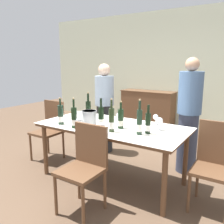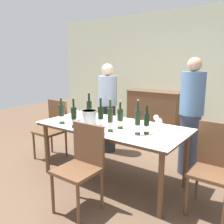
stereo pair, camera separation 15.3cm
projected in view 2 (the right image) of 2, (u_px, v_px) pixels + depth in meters
ground_plane at (112, 179)px, 3.28m from camera, size 12.00×12.00×0.00m
back_wall at (191, 70)px, 5.52m from camera, size 8.00×0.10×2.80m
sideboard_cabinet at (154, 109)px, 5.94m from camera, size 1.35×0.46×0.88m
dining_table at (112, 130)px, 3.14m from camera, size 1.96×0.95×0.77m
ice_bucket at (89, 118)px, 3.09m from camera, size 0.20×0.20×0.20m
wine_bottle_0 at (147, 124)px, 2.72m from camera, size 0.06×0.06×0.34m
wine_bottle_1 at (138, 123)px, 2.68m from camera, size 0.07×0.07×0.41m
wine_bottle_2 at (62, 115)px, 3.19m from camera, size 0.08×0.08×0.36m
wine_bottle_3 at (120, 119)px, 2.95m from camera, size 0.08×0.08×0.35m
wine_bottle_4 at (110, 121)px, 2.81m from camera, size 0.07×0.07×0.40m
wine_bottle_5 at (89, 111)px, 3.32m from camera, size 0.07×0.07×0.41m
wine_bottle_6 at (101, 117)px, 3.01m from camera, size 0.07×0.07×0.37m
wine_bottle_7 at (74, 118)px, 3.00m from camera, size 0.07×0.07×0.38m
wine_glass_0 at (119, 116)px, 3.19m from camera, size 0.08×0.08×0.15m
wine_glass_1 at (79, 120)px, 2.96m from camera, size 0.08×0.08×0.15m
wine_glass_2 at (156, 118)px, 3.13m from camera, size 0.07×0.07×0.14m
wine_glass_3 at (77, 113)px, 3.43m from camera, size 0.07×0.07×0.14m
wine_glass_4 at (159, 122)px, 2.86m from camera, size 0.09×0.09×0.16m
wine_glass_5 at (101, 126)px, 2.73m from camera, size 0.07×0.07×0.14m
chair_left_end at (53, 125)px, 3.97m from camera, size 0.42×0.42×0.96m
chair_near_front at (82, 161)px, 2.54m from camera, size 0.42×0.42×0.93m
chair_right_end at (214, 162)px, 2.52m from camera, size 0.42×0.42×0.95m
person_host at (108, 109)px, 4.18m from camera, size 0.33×0.33×1.56m
person_guest_left at (191, 117)px, 3.31m from camera, size 0.33×0.33×1.65m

